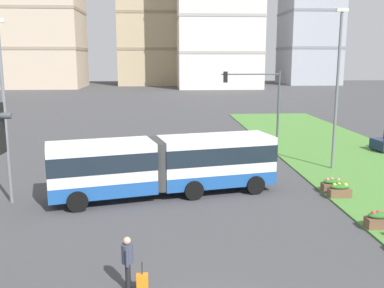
# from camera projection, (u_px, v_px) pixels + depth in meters

# --- Properties ---
(articulated_bus) EXTENTS (12.05, 5.18, 3.00)m
(articulated_bus) POSITION_uv_depth(u_px,v_px,m) (165.00, 164.00, 22.63)
(articulated_bus) COLOR white
(articulated_bus) RESTS_ON ground
(pedestrian_crossing) EXTENTS (0.36, 0.58, 1.74)m
(pedestrian_crossing) POSITION_uv_depth(u_px,v_px,m) (128.00, 259.00, 13.37)
(pedestrian_crossing) COLOR black
(pedestrian_crossing) RESTS_ON ground
(rolling_suitcase) EXTENTS (0.37, 0.25, 0.97)m
(rolling_suitcase) POSITION_uv_depth(u_px,v_px,m) (142.00, 283.00, 13.34)
(rolling_suitcase) COLOR orange
(rolling_suitcase) RESTS_ON ground
(flower_planter_2) EXTENTS (1.10, 0.56, 0.74)m
(flower_planter_2) POSITION_uv_depth(u_px,v_px,m) (379.00, 220.00, 18.24)
(flower_planter_2) COLOR brown
(flower_planter_2) RESTS_ON grass_median
(flower_planter_3) EXTENTS (1.10, 0.56, 0.74)m
(flower_planter_3) POSITION_uv_depth(u_px,v_px,m) (340.00, 190.00, 22.33)
(flower_planter_3) COLOR brown
(flower_planter_3) RESTS_ON grass_median
(flower_planter_4) EXTENTS (1.10, 0.56, 0.74)m
(flower_planter_4) POSITION_uv_depth(u_px,v_px,m) (332.00, 185.00, 23.28)
(flower_planter_4) COLOR brown
(flower_planter_4) RESTS_ON grass_median
(traffic_light_far_right) EXTENTS (4.40, 0.28, 6.15)m
(traffic_light_far_right) POSITION_uv_depth(u_px,v_px,m) (260.00, 97.00, 32.26)
(traffic_light_far_right) COLOR #474C51
(traffic_light_far_right) RESTS_ON ground
(streetlight_left) EXTENTS (0.70, 0.28, 8.92)m
(streetlight_left) POSITION_uv_depth(u_px,v_px,m) (4.00, 105.00, 20.80)
(streetlight_left) COLOR slate
(streetlight_left) RESTS_ON ground
(streetlight_median) EXTENTS (0.70, 0.28, 10.07)m
(streetlight_median) POSITION_uv_depth(u_px,v_px,m) (337.00, 84.00, 27.16)
(streetlight_median) COLOR slate
(streetlight_median) RESTS_ON ground
(apartment_tower_west) EXTENTS (19.15, 16.40, 36.06)m
(apartment_tower_west) POSITION_uv_depth(u_px,v_px,m) (40.00, 12.00, 103.94)
(apartment_tower_west) COLOR #C6B299
(apartment_tower_west) RESTS_ON ground
(apartment_tower_centre) EXTENTS (19.75, 16.12, 40.54)m
(apartment_tower_centre) POSITION_uv_depth(u_px,v_px,m) (219.00, 2.00, 102.95)
(apartment_tower_centre) COLOR silver
(apartment_tower_centre) RESTS_ON ground
(apartment_tower_eastcentre) EXTENTS (14.34, 16.74, 37.99)m
(apartment_tower_eastcentre) POSITION_uv_depth(u_px,v_px,m) (310.00, 14.00, 119.00)
(apartment_tower_eastcentre) COLOR #9EA3AD
(apartment_tower_eastcentre) RESTS_ON ground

